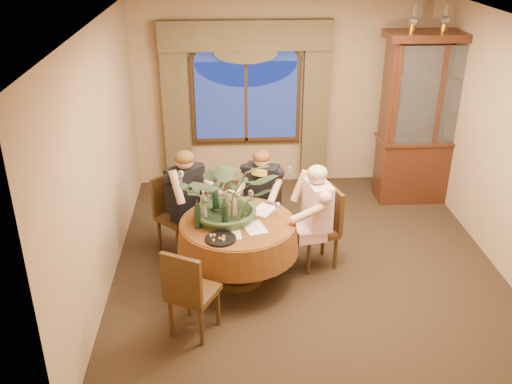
{
  "coord_description": "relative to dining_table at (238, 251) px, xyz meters",
  "views": [
    {
      "loc": [
        -0.93,
        -5.73,
        3.72
      ],
      "look_at": [
        -0.61,
        -0.25,
        1.1
      ],
      "focal_mm": 40.0,
      "sensor_mm": 36.0,
      "label": 1
    }
  ],
  "objects": [
    {
      "name": "wine_glass_person_back",
      "position": [
        -0.31,
        0.33,
        0.46
      ],
      "size": [
        0.07,
        0.07,
        0.18
      ],
      "primitive_type": null,
      "color": "silver",
      "rests_on": "dining_table"
    },
    {
      "name": "dining_table",
      "position": [
        0.0,
        0.0,
        0.0
      ],
      "size": [
        1.45,
        1.45,
        0.75
      ],
      "primitive_type": "cylinder",
      "rotation": [
        0.0,
        0.0,
        -0.06
      ],
      "color": "maroon",
      "rests_on": "floor"
    },
    {
      "name": "person_pink",
      "position": [
        0.9,
        0.18,
        0.28
      ],
      "size": [
        0.52,
        0.55,
        1.32
      ],
      "primitive_type": null,
      "rotation": [
        0.0,
        0.0,
        -4.51
      ],
      "color": "beige",
      "rests_on": "floor"
    },
    {
      "name": "olive_bowl",
      "position": [
        0.09,
        -0.02,
        0.4
      ],
      "size": [
        0.16,
        0.16,
        0.05
      ],
      "primitive_type": "imported",
      "color": "#455A2B",
      "rests_on": "dining_table"
    },
    {
      "name": "window",
      "position": [
        0.21,
        2.68,
        0.92
      ],
      "size": [
        1.62,
        0.1,
        1.32
      ],
      "primitive_type": null,
      "color": "navy",
      "rests_on": "wall_back"
    },
    {
      "name": "ceiling",
      "position": [
        0.81,
        0.25,
        2.42
      ],
      "size": [
        5.0,
        5.0,
        0.0
      ],
      "primitive_type": "plane",
      "rotation": [
        3.14,
        0.0,
        0.0
      ],
      "color": "white",
      "rests_on": "wall_back"
    },
    {
      "name": "tasting_paper_1",
      "position": [
        0.3,
        0.24,
        0.38
      ],
      "size": [
        0.34,
        0.37,
        0.0
      ],
      "primitive_type": "cube",
      "rotation": [
        0.0,
        0.0,
        -0.55
      ],
      "color": "white",
      "rests_on": "dining_table"
    },
    {
      "name": "stoneware_vase",
      "position": [
        -0.07,
        0.14,
        0.52
      ],
      "size": [
        0.16,
        0.16,
        0.29
      ],
      "primitive_type": null,
      "color": "tan",
      "rests_on": "dining_table"
    },
    {
      "name": "wine_bottle_3",
      "position": [
        -0.37,
        0.09,
        0.54
      ],
      "size": [
        0.07,
        0.07,
        0.33
      ],
      "primitive_type": "cylinder",
      "color": "tan",
      "rests_on": "dining_table"
    },
    {
      "name": "chair_back",
      "position": [
        -0.71,
        0.69,
        0.1
      ],
      "size": [
        0.59,
        0.59,
        0.96
      ],
      "primitive_type": "cube",
      "rotation": [
        0.0,
        0.0,
        -2.34
      ],
      "color": "black",
      "rests_on": "floor"
    },
    {
      "name": "wine_glass_person_pink",
      "position": [
        0.44,
        0.09,
        0.46
      ],
      "size": [
        0.07,
        0.07,
        0.18
      ],
      "primitive_type": null,
      "color": "silver",
      "rests_on": "dining_table"
    },
    {
      "name": "oil_lamp_left",
      "position": [
        2.36,
        2.0,
        2.21
      ],
      "size": [
        0.11,
        0.11,
        0.34
      ],
      "primitive_type": null,
      "color": "#A5722D",
      "rests_on": "china_cabinet"
    },
    {
      "name": "wall_back",
      "position": [
        0.81,
        2.75,
        1.02
      ],
      "size": [
        4.5,
        0.0,
        4.5
      ],
      "primitive_type": "plane",
      "rotation": [
        1.57,
        0.0,
        0.0
      ],
      "color": "#A18055",
      "rests_on": "ground"
    },
    {
      "name": "wall_right",
      "position": [
        3.06,
        0.25,
        1.02
      ],
      "size": [
        0.0,
        5.0,
        5.0
      ],
      "primitive_type": "plane",
      "rotation": [
        1.57,
        0.0,
        -1.57
      ],
      "color": "#A18055",
      "rests_on": "ground"
    },
    {
      "name": "chair_right",
      "position": [
        0.93,
        0.26,
        0.1
      ],
      "size": [
        0.52,
        0.52,
        0.96
      ],
      "primitive_type": "cube",
      "rotation": [
        0.0,
        0.0,
        -4.44
      ],
      "color": "black",
      "rests_on": "floor"
    },
    {
      "name": "wine_bottle_0",
      "position": [
        -0.24,
        0.22,
        0.54
      ],
      "size": [
        0.07,
        0.07,
        0.33
      ],
      "primitive_type": "cylinder",
      "color": "black",
      "rests_on": "dining_table"
    },
    {
      "name": "person_back",
      "position": [
        -0.6,
        0.63,
        0.3
      ],
      "size": [
        0.66,
        0.66,
        1.35
      ],
      "primitive_type": null,
      "rotation": [
        0.0,
        0.0,
        -2.38
      ],
      "color": "black",
      "rests_on": "floor"
    },
    {
      "name": "cheese_platter",
      "position": [
        -0.19,
        -0.39,
        0.39
      ],
      "size": [
        0.32,
        0.32,
        0.02
      ],
      "primitive_type": "cylinder",
      "color": "black",
      "rests_on": "dining_table"
    },
    {
      "name": "tasting_paper_2",
      "position": [
        -0.08,
        -0.25,
        0.38
      ],
      "size": [
        0.23,
        0.31,
        0.0
      ],
      "primitive_type": "cube",
      "rotation": [
        0.0,
        0.0,
        0.06
      ],
      "color": "white",
      "rests_on": "dining_table"
    },
    {
      "name": "arched_transom",
      "position": [
        0.21,
        2.68,
        1.71
      ],
      "size": [
        1.6,
        0.06,
        0.44
      ],
      "primitive_type": null,
      "color": "navy",
      "rests_on": "wall_back"
    },
    {
      "name": "tasting_paper_0",
      "position": [
        0.18,
        -0.16,
        0.38
      ],
      "size": [
        0.29,
        0.35,
        0.0
      ],
      "primitive_type": "cube",
      "rotation": [
        0.0,
        0.0,
        0.3
      ],
      "color": "white",
      "rests_on": "dining_table"
    },
    {
      "name": "china_cabinet",
      "position": [
        2.78,
        2.0,
        0.83
      ],
      "size": [
        1.49,
        0.58,
        2.41
      ],
      "primitive_type": "cube",
      "color": "black",
      "rests_on": "floor"
    },
    {
      "name": "person_scarf",
      "position": [
        0.32,
        0.82,
        0.26
      ],
      "size": [
        0.57,
        0.55,
        1.26
      ],
      "primitive_type": null,
      "rotation": [
        0.0,
        0.0,
        -3.52
      ],
      "color": "black",
      "rests_on": "floor"
    },
    {
      "name": "oil_lamp_center",
      "position": [
        2.78,
        2.0,
        2.21
      ],
      "size": [
        0.11,
        0.11,
        0.34
      ],
      "primitive_type": null,
      "color": "#A5722D",
      "rests_on": "china_cabinet"
    },
    {
      "name": "drapery_right",
      "position": [
        1.24,
        2.63,
        0.8
      ],
      "size": [
        0.38,
        0.14,
        2.32
      ],
      "primitive_type": "cube",
      "color": "#4B4023",
      "rests_on": "floor"
    },
    {
      "name": "oil_lamp_right",
      "position": [
        3.2,
        2.0,
        2.21
      ],
      "size": [
        0.11,
        0.11,
        0.34
      ],
      "primitive_type": null,
      "color": "#A5722D",
      "rests_on": "china_cabinet"
    },
    {
      "name": "centerpiece_plant",
      "position": [
        -0.09,
        0.1,
        1.03
      ],
      "size": [
        1.05,
        1.17,
        0.91
      ],
      "primitive_type": "imported",
      "color": "#384F30",
      "rests_on": "dining_table"
    },
    {
      "name": "drapery_left",
      "position": [
        -0.82,
        2.63,
        0.8
      ],
      "size": [
        0.38,
        0.14,
        2.32
      ],
      "primitive_type": "cube",
      "color": "#4B4023",
      "rests_on": "floor"
    },
    {
      "name": "floor",
      "position": [
        0.81,
        0.25,
        -0.38
      ],
      "size": [
        5.0,
        5.0,
        0.0
      ],
      "primitive_type": "plane",
      "color": "black",
      "rests_on": "ground"
    },
    {
      "name": "wine_glass_person_scarf",
      "position": [
        0.16,
        0.42,
        0.46
      ],
      "size": [
        0.07,
        0.07,
        0.18
      ],
      "primitive_type": null,
      "color": "silver",
      "rests_on": "dining_table"
    },
    {
      "name": "wine_bottle_2",
      "position": [
        -0.43,
        -0.12,
        0.54
      ],
      "size": [
        0.07,
        0.07,
        0.33
      ],
      "primitive_type": "cylinder",
      "color": "black",
      "rests_on": "dining_table"
    },
    {
      "name": "wine_bottle_1",
      "position": [
        -0.14,
        -0.09,
        0.54
      ],
      "size": [
        0.07,
        0.07,
        0.33
      ],
      "primitive_type": "cylinder",
      "color": "black",
      "rests_on": "dining_table"
    },
    {
      "name": "chair_back_right",
      "position": [
        0.32,
        0.85,
        0.1
      ],
      "size": [
        0.54,
        0.54,
        0.96
      ],
      "primitive_type": "cube",
      "rotation": [
        0.0,
        0.0,
        -3.5
      ],
      "color": "black",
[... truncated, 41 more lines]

